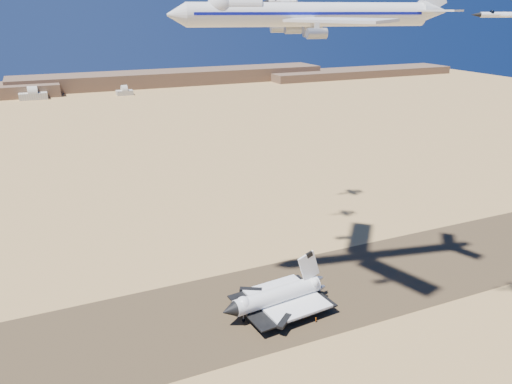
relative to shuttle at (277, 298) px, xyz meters
name	(u,v)px	position (x,y,z in m)	size (l,w,h in m)	color
ground	(253,307)	(-6.39, 5.40, -5.16)	(1200.00, 1200.00, 0.00)	tan
runway	(253,307)	(-6.39, 5.40, -5.13)	(600.00, 50.00, 0.06)	#4A3C25
ridgeline	(137,82)	(58.92, 532.70, 2.46)	(960.00, 90.00, 18.00)	brown
hangars	(29,96)	(-70.39, 483.83, -0.33)	(200.50, 29.50, 30.00)	beige
shuttle	(277,298)	(0.00, 0.00, 0.00)	(39.11, 26.51, 19.21)	white
carrier_747	(301,14)	(11.47, 9.46, 89.59)	(88.12, 66.79, 21.88)	silver
crew_a	(316,320)	(8.88, -11.20, -4.20)	(0.66, 0.43, 1.80)	#CE550C
crew_b	(306,316)	(7.19, -7.94, -4.19)	(0.89, 0.51, 1.83)	#CE550C
crew_c	(304,317)	(5.95, -8.35, -4.23)	(1.03, 0.53, 1.76)	#CE550C
chase_jet_a	(501,15)	(44.89, -33.40, 89.78)	(13.99, 8.25, 3.59)	silver
chase_jet_e	(281,1)	(26.06, 52.01, 93.88)	(13.72, 7.69, 3.44)	silver
chase_jet_f	(301,12)	(47.92, 76.58, 90.01)	(16.56, 8.83, 4.12)	silver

